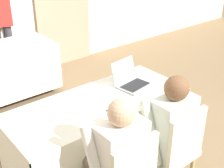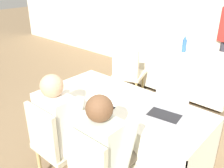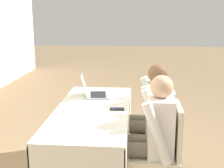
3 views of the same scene
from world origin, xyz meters
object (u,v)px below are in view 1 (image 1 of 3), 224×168
at_px(laptop, 132,81).
at_px(person_red_shirt, 0,21).
at_px(chair_near_right, 173,148).
at_px(person_checkered_shirt, 114,154).
at_px(person_white_shirt, 165,127).
at_px(cell_phone, 115,112).

xyz_separation_m(laptop, person_red_shirt, (-0.32, 2.53, 0.11)).
xyz_separation_m(laptop, chair_near_right, (-0.16, -0.71, -0.31)).
distance_m(person_checkered_shirt, person_white_shirt, 0.56).
bearing_deg(chair_near_right, cell_phone, -55.88).
distance_m(laptop, cell_phone, 0.53).
bearing_deg(cell_phone, person_white_shirt, -53.49).
distance_m(chair_near_right, person_red_shirt, 3.27).
relative_size(person_checkered_shirt, person_red_shirt, 0.72).
height_order(laptop, person_red_shirt, person_red_shirt).
bearing_deg(chair_near_right, person_white_shirt, -90.00).
xyz_separation_m(laptop, cell_phone, (-0.45, -0.28, -0.04)).
height_order(cell_phone, chair_near_right, chair_near_right).
bearing_deg(person_white_shirt, chair_near_right, 90.00).
bearing_deg(person_checkered_shirt, person_white_shirt, -180.00).
height_order(person_white_shirt, person_red_shirt, person_red_shirt).
bearing_deg(chair_near_right, person_red_shirt, -87.18).
relative_size(cell_phone, person_red_shirt, 0.09).
bearing_deg(person_red_shirt, person_white_shirt, -70.16).
distance_m(laptop, person_red_shirt, 2.55).
distance_m(laptop, person_checkered_shirt, 0.95).
distance_m(cell_phone, person_red_shirt, 2.82).
bearing_deg(person_checkered_shirt, laptop, -139.87).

